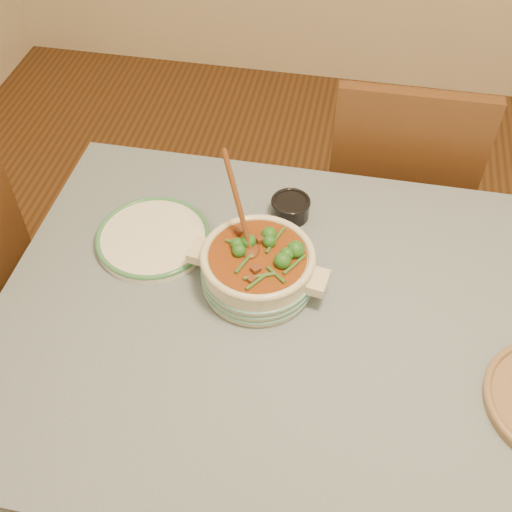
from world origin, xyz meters
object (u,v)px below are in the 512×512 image
Objects in this scene: white_plate at (153,238)px; chair_far at (398,181)px; dining_table at (347,350)px; stew_casserole at (258,266)px; condiment_bowl at (291,207)px.

chair_far is (0.63, 0.61, -0.22)m from white_plate.
dining_table is 0.57m from white_plate.
white_plate is at bearing 162.75° from stew_casserole.
chair_far reaches higher than white_plate.
white_plate is 0.38× the size of chair_far.
white_plate is 0.91m from chair_far.
white_plate is 0.37m from condiment_bowl.
dining_table is 0.41m from condiment_bowl.
dining_table is at bearing -20.07° from stew_casserole.
chair_far is at bearing 43.88° from white_plate.
stew_casserole is at bearing -98.98° from condiment_bowl.
stew_casserole reaches higher than dining_table.
white_plate is at bearing -153.85° from condiment_bowl.
condiment_bowl is (-0.20, 0.34, 0.12)m from dining_table.
white_plate is at bearing 43.40° from chair_far.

